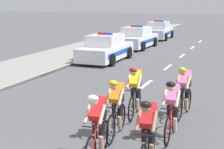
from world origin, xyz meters
TOP-DOWN VIEW (x-y plane):
  - sidewalk_slab at (-6.60, 14.00)m, footprint 3.83×60.00m
  - kerb_edge at (-4.77, 14.00)m, footprint 0.16×60.00m
  - lane_markings_centre at (0.00, 11.74)m, footprint 0.14×29.60m
  - cyclist_lead at (0.94, 2.57)m, footprint 0.45×1.72m
  - cyclist_second at (2.05, 2.53)m, footprint 0.45×1.72m
  - cyclist_third at (0.86, 3.94)m, footprint 0.44×1.72m
  - cyclist_fourth at (2.16, 4.32)m, footprint 0.42×1.72m
  - cyclist_fifth at (0.80, 5.65)m, footprint 0.45×1.72m
  - cyclist_sixth at (2.13, 6.15)m, footprint 0.44×1.72m
  - police_car_nearest at (-3.64, 14.32)m, footprint 2.03×4.41m
  - police_car_second at (-3.64, 20.16)m, footprint 2.14×4.47m
  - police_car_third at (-3.64, 26.45)m, footprint 2.08×4.44m

SIDE VIEW (x-z plane):
  - lane_markings_centre at x=0.00m, z-range 0.00..0.01m
  - sidewalk_slab at x=-6.60m, z-range 0.00..0.12m
  - kerb_edge at x=-4.77m, z-range 0.00..0.13m
  - police_car_nearest at x=-3.64m, z-range -0.12..1.48m
  - police_car_second at x=-3.64m, z-range -0.12..1.48m
  - police_car_third at x=-3.64m, z-range -0.12..1.48m
  - cyclist_lead at x=0.94m, z-range 0.00..1.57m
  - cyclist_second at x=2.05m, z-range 0.00..1.57m
  - cyclist_third at x=0.86m, z-range 0.00..1.57m
  - cyclist_fourth at x=2.16m, z-range 0.00..1.57m
  - cyclist_fifth at x=0.80m, z-range 0.00..1.57m
  - cyclist_sixth at x=2.13m, z-range 0.00..1.57m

